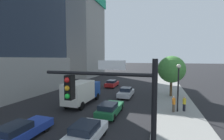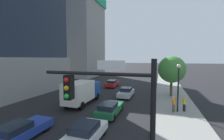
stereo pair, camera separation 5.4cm
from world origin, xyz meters
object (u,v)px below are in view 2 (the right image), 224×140
(pedestrian_yellow_shirt, at_px, (184,104))
(street_lamp, at_px, (178,80))
(car_blue, at_px, (20,131))
(car_red, at_px, (112,83))
(pedestrian_orange_shirt, at_px, (174,104))
(car_white, at_px, (85,133))
(street_tree, at_px, (172,69))
(car_silver, at_px, (126,92))
(traffic_light_pole, at_px, (112,106))
(car_green, at_px, (110,108))
(box_truck, at_px, (82,91))
(construction_building, at_px, (78,32))

(pedestrian_yellow_shirt, bearing_deg, street_lamp, -152.79)
(car_blue, bearing_deg, car_red, 90.00)
(street_lamp, height_order, pedestrian_orange_shirt, street_lamp)
(pedestrian_orange_shirt, distance_m, pedestrian_yellow_shirt, 1.26)
(car_blue, bearing_deg, car_white, 15.04)
(street_tree, xyz_separation_m, car_silver, (-6.53, -2.23, -3.51))
(car_red, relative_size, pedestrian_yellow_shirt, 2.76)
(car_blue, distance_m, pedestrian_yellow_shirt, 15.55)
(street_lamp, distance_m, car_silver, 8.82)
(car_white, bearing_deg, street_tree, 66.97)
(traffic_light_pole, relative_size, street_tree, 0.93)
(street_lamp, distance_m, pedestrian_yellow_shirt, 2.73)
(car_white, distance_m, car_blue, 4.74)
(traffic_light_pole, distance_m, car_green, 10.10)
(traffic_light_pole, height_order, street_tree, street_tree)
(car_red, bearing_deg, pedestrian_yellow_shirt, -44.56)
(traffic_light_pole, distance_m, pedestrian_yellow_shirt, 13.37)
(car_white, height_order, pedestrian_orange_shirt, pedestrian_orange_shirt)
(street_lamp, height_order, box_truck, street_lamp)
(car_green, bearing_deg, pedestrian_orange_shirt, 22.57)
(traffic_light_pole, distance_m, street_tree, 19.33)
(construction_building, bearing_deg, car_red, -43.42)
(street_tree, bearing_deg, car_red, 155.38)
(car_white, distance_m, car_red, 20.97)
(car_silver, distance_m, pedestrian_orange_shirt, 8.17)
(pedestrian_yellow_shirt, bearing_deg, car_white, -130.92)
(car_green, relative_size, car_red, 1.02)
(box_truck, bearing_deg, car_green, -28.52)
(street_lamp, xyz_separation_m, pedestrian_orange_shirt, (-0.40, -0.23, -2.56))
(construction_building, xyz_separation_m, pedestrian_orange_shirt, (27.89, -28.50, -13.76))
(construction_building, bearing_deg, pedestrian_orange_shirt, -45.62)
(car_red, height_order, pedestrian_orange_shirt, pedestrian_orange_shirt)
(street_lamp, bearing_deg, street_tree, 91.75)
(street_lamp, height_order, car_white, street_lamp)
(car_red, distance_m, pedestrian_orange_shirt, 16.57)
(street_tree, xyz_separation_m, car_white, (-6.53, -15.37, -3.53))
(street_lamp, distance_m, car_white, 11.03)
(street_tree, relative_size, car_red, 1.38)
(car_blue, distance_m, box_truck, 9.15)
(street_tree, relative_size, box_truck, 0.94)
(car_green, relative_size, pedestrian_orange_shirt, 2.69)
(street_lamp, bearing_deg, car_blue, -140.10)
(box_truck, xyz_separation_m, pedestrian_yellow_shirt, (12.04, 0.75, -0.73))
(car_green, xyz_separation_m, box_truck, (-4.58, 2.49, 0.98))
(street_lamp, height_order, car_silver, street_lamp)
(box_truck, distance_m, pedestrian_orange_shirt, 10.95)
(traffic_light_pole, xyz_separation_m, box_truck, (-7.67, 11.51, -2.33))
(car_blue, height_order, box_truck, box_truck)
(car_white, distance_m, pedestrian_yellow_shirt, 11.39)
(car_white, bearing_deg, car_silver, 90.00)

